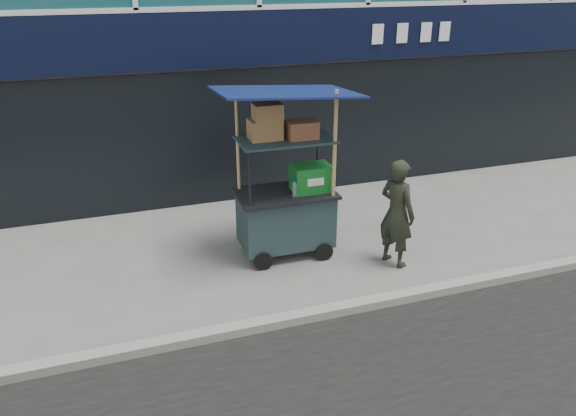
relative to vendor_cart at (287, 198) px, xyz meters
name	(u,v)px	position (x,y,z in m)	size (l,w,h in m)	color
ground	(347,302)	(0.29, -1.58, -0.90)	(80.00, 80.00, 0.00)	#60605C
curb	(354,306)	(0.29, -1.78, -0.84)	(80.00, 0.18, 0.12)	gray
vendor_cart	(287,198)	(0.00, 0.00, 0.00)	(1.92, 1.37, 2.57)	#1C2E2F
vendor_man	(397,213)	(1.38, -0.82, -0.10)	(0.58, 0.38, 1.60)	black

